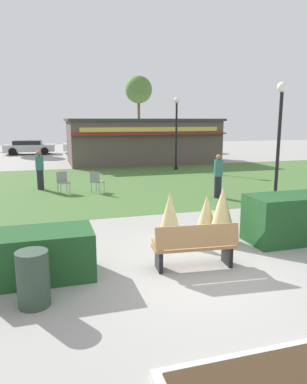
{
  "coord_description": "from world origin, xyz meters",
  "views": [
    {
      "loc": [
        -2.71,
        -6.06,
        2.98
      ],
      "look_at": [
        0.03,
        3.2,
        1.05
      ],
      "focal_mm": 34.0,
      "sensor_mm": 36.0,
      "label": 1
    }
  ],
  "objects_px": {
    "parked_car_center_slot": "(87,146)",
    "cafe_chair_west": "(63,180)",
    "lamppost_far": "(176,125)",
    "cafe_chair_center": "(96,180)",
    "park_bench": "(195,246)",
    "person_standing": "(218,176)",
    "food_kiosk": "(142,140)",
    "person_strolling": "(40,170)",
    "trash_bin": "(33,279)",
    "parked_car_west_slot": "(29,147)",
    "tree_right_bg": "(139,90)",
    "lamppost_mid": "(280,128)"
  },
  "relations": [
    {
      "from": "lamppost_far",
      "to": "food_kiosk",
      "type": "height_order",
      "value": "lamppost_far"
    },
    {
      "from": "lamppost_mid",
      "to": "parked_car_center_slot",
      "type": "relative_size",
      "value": 0.99
    },
    {
      "from": "park_bench",
      "to": "cafe_chair_west",
      "type": "xyz_separation_m",
      "value": [
        -2.18,
        8.68,
        0.05
      ]
    },
    {
      "from": "parked_car_center_slot",
      "to": "lamppost_far",
      "type": "bearing_deg",
      "value": -73.13
    },
    {
      "from": "lamppost_far",
      "to": "tree_right_bg",
      "type": "distance_m",
      "value": 17.67
    },
    {
      "from": "food_kiosk",
      "to": "cafe_chair_center",
      "type": "xyz_separation_m",
      "value": [
        -4.64,
        -10.17,
        -1.0
      ]
    },
    {
      "from": "parked_car_center_slot",
      "to": "food_kiosk",
      "type": "bearing_deg",
      "value": -70.69
    },
    {
      "from": "cafe_chair_west",
      "to": "person_standing",
      "type": "height_order",
      "value": "person_standing"
    },
    {
      "from": "parked_car_west_slot",
      "to": "cafe_chair_west",
      "type": "bearing_deg",
      "value": -83.91
    },
    {
      "from": "lamppost_far",
      "to": "cafe_chair_center",
      "type": "height_order",
      "value": "lamppost_far"
    },
    {
      "from": "lamppost_far",
      "to": "parked_car_center_slot",
      "type": "height_order",
      "value": "lamppost_far"
    },
    {
      "from": "food_kiosk",
      "to": "tree_right_bg",
      "type": "bearing_deg",
      "value": 76.71
    },
    {
      "from": "lamppost_far",
      "to": "person_strolling",
      "type": "bearing_deg",
      "value": -150.86
    },
    {
      "from": "tree_right_bg",
      "to": "parked_car_center_slot",
      "type": "bearing_deg",
      "value": -144.39
    },
    {
      "from": "cafe_chair_center",
      "to": "person_standing",
      "type": "relative_size",
      "value": 0.53
    },
    {
      "from": "lamppost_mid",
      "to": "tree_right_bg",
      "type": "height_order",
      "value": "tree_right_bg"
    },
    {
      "from": "lamppost_far",
      "to": "cafe_chair_center",
      "type": "relative_size",
      "value": 4.78
    },
    {
      "from": "park_bench",
      "to": "trash_bin",
      "type": "distance_m",
      "value": 3.16
    },
    {
      "from": "parked_car_west_slot",
      "to": "tree_right_bg",
      "type": "bearing_deg",
      "value": 21.42
    },
    {
      "from": "person_standing",
      "to": "parked_car_center_slot",
      "type": "distance_m",
      "value": 21.2
    },
    {
      "from": "park_bench",
      "to": "cafe_chair_center",
      "type": "relative_size",
      "value": 1.95
    },
    {
      "from": "park_bench",
      "to": "lamppost_mid",
      "type": "relative_size",
      "value": 0.41
    },
    {
      "from": "trash_bin",
      "to": "park_bench",
      "type": "bearing_deg",
      "value": 12.16
    },
    {
      "from": "food_kiosk",
      "to": "person_standing",
      "type": "xyz_separation_m",
      "value": [
        -0.28,
        -12.53,
        -0.67
      ]
    },
    {
      "from": "person_strolling",
      "to": "lamppost_far",
      "type": "bearing_deg",
      "value": 168.83
    },
    {
      "from": "parked_car_west_slot",
      "to": "trash_bin",
      "type": "bearing_deg",
      "value": -87.83
    },
    {
      "from": "cafe_chair_center",
      "to": "parked_car_west_slot",
      "type": "bearing_deg",
      "value": 100.0
    },
    {
      "from": "cafe_chair_center",
      "to": "parked_car_west_slot",
      "type": "distance_m",
      "value": 18.96
    },
    {
      "from": "park_bench",
      "to": "person_standing",
      "type": "bearing_deg",
      "value": 59.89
    },
    {
      "from": "park_bench",
      "to": "cafe_chair_west",
      "type": "bearing_deg",
      "value": 104.08
    },
    {
      "from": "park_bench",
      "to": "person_strolling",
      "type": "relative_size",
      "value": 1.03
    },
    {
      "from": "trash_bin",
      "to": "person_standing",
      "type": "bearing_deg",
      "value": 45.5
    },
    {
      "from": "parked_car_west_slot",
      "to": "tree_right_bg",
      "type": "xyz_separation_m",
      "value": [
        10.96,
        4.3,
        5.32
      ]
    },
    {
      "from": "trash_bin",
      "to": "parked_car_west_slot",
      "type": "xyz_separation_m",
      "value": [
        -1.05,
        27.74,
        0.18
      ]
    },
    {
      "from": "park_bench",
      "to": "parked_car_center_slot",
      "type": "height_order",
      "value": "parked_car_center_slot"
    },
    {
      "from": "cafe_chair_west",
      "to": "parked_car_west_slot",
      "type": "relative_size",
      "value": 0.21
    },
    {
      "from": "parked_car_west_slot",
      "to": "parked_car_center_slot",
      "type": "distance_m",
      "value": 4.95
    },
    {
      "from": "parked_car_center_slot",
      "to": "lamppost_mid",
      "type": "bearing_deg",
      "value": -79.0
    },
    {
      "from": "park_bench",
      "to": "tree_right_bg",
      "type": "height_order",
      "value": "tree_right_bg"
    },
    {
      "from": "lamppost_far",
      "to": "person_standing",
      "type": "xyz_separation_m",
      "value": [
        -1.23,
        -8.09,
        -1.82
      ]
    },
    {
      "from": "parked_car_center_slot",
      "to": "cafe_chair_west",
      "type": "bearing_deg",
      "value": -99.23
    },
    {
      "from": "food_kiosk",
      "to": "person_strolling",
      "type": "height_order",
      "value": "food_kiosk"
    },
    {
      "from": "lamppost_mid",
      "to": "cafe_chair_west",
      "type": "xyz_separation_m",
      "value": [
        -7.33,
        3.95,
        -2.15
      ]
    },
    {
      "from": "lamppost_far",
      "to": "parked_car_west_slot",
      "type": "distance_m",
      "value": 15.82
    },
    {
      "from": "person_strolling",
      "to": "cafe_chair_center",
      "type": "bearing_deg",
      "value": 107.85
    },
    {
      "from": "food_kiosk",
      "to": "tree_right_bg",
      "type": "height_order",
      "value": "tree_right_bg"
    },
    {
      "from": "parked_car_west_slot",
      "to": "parked_car_center_slot",
      "type": "bearing_deg",
      "value": -0.01
    },
    {
      "from": "trash_bin",
      "to": "tree_right_bg",
      "type": "height_order",
      "value": "tree_right_bg"
    },
    {
      "from": "cafe_chair_center",
      "to": "person_standing",
      "type": "bearing_deg",
      "value": -28.4
    },
    {
      "from": "cafe_chair_west",
      "to": "person_strolling",
      "type": "height_order",
      "value": "person_strolling"
    }
  ]
}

